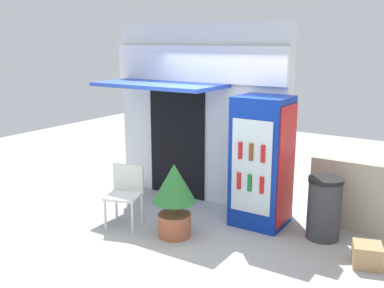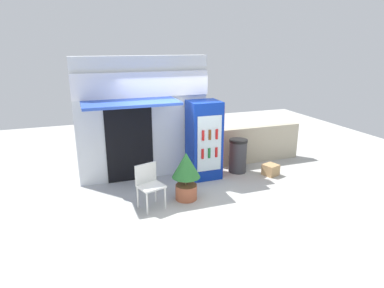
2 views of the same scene
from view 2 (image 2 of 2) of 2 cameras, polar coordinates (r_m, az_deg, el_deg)
ground at (r=7.37m, az=-0.37°, el=-9.07°), size 16.00×16.00×0.00m
storefront_building at (r=8.06m, az=-8.55°, el=4.59°), size 3.18×1.29×2.97m
drink_cooler at (r=8.13m, az=2.14°, el=0.71°), size 0.77×0.74×1.93m
plastic_chair at (r=6.80m, az=-7.44°, el=-6.54°), size 0.58×0.56×0.91m
potted_plant_near_shop at (r=7.03m, az=-1.02°, el=-4.88°), size 0.61×0.61×1.05m
trash_bin at (r=8.68m, az=7.89°, el=-2.00°), size 0.48×0.48×0.88m
stone_boundary_wall at (r=9.54m, az=11.24°, el=0.02°), size 2.53×0.23×1.02m
cardboard_box at (r=8.71m, az=13.39°, el=-4.33°), size 0.42×0.42×0.28m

